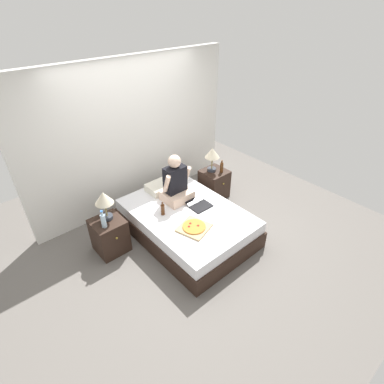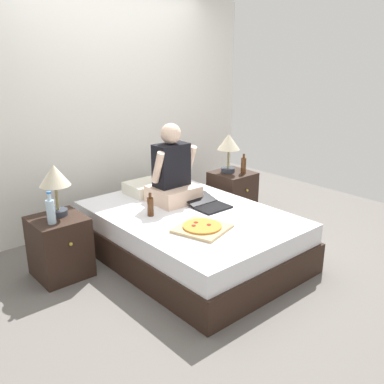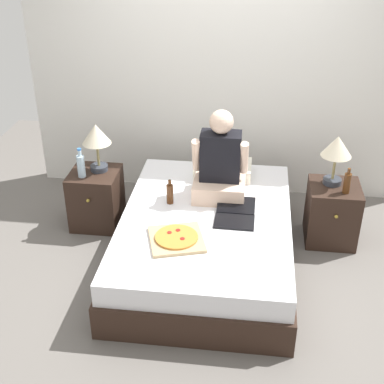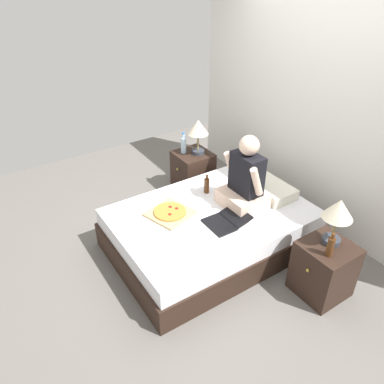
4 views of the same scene
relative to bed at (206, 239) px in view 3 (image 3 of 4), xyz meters
name	(u,v)px [view 3 (image 3 of 4)]	position (x,y,z in m)	size (l,w,h in m)	color
ground_plane	(206,261)	(0.00, 0.00, -0.23)	(5.80, 5.80, 0.00)	#66605B
wall_back	(221,72)	(0.00, 1.37, 1.02)	(3.80, 0.12, 2.50)	silver
bed	(206,239)	(0.00, 0.00, 0.00)	(1.42, 2.03, 0.46)	black
nightstand_left	(96,198)	(-1.08, 0.49, 0.04)	(0.44, 0.47, 0.54)	black
lamp_on_left_nightstand	(96,137)	(-1.04, 0.54, 0.64)	(0.26, 0.26, 0.45)	#333842
water_bottle	(81,165)	(-1.16, 0.40, 0.43)	(0.07, 0.07, 0.28)	silver
nightstand_right	(332,213)	(1.08, 0.49, 0.04)	(0.44, 0.47, 0.54)	black
lamp_on_right_nightstand	(337,150)	(1.05, 0.54, 0.64)	(0.26, 0.26, 0.45)	#333842
beer_bottle	(347,183)	(1.15, 0.39, 0.41)	(0.06, 0.06, 0.23)	#512D14
pillow	(223,169)	(0.08, 0.73, 0.29)	(0.52, 0.34, 0.12)	silver
person_seated	(220,166)	(0.08, 0.35, 0.52)	(0.47, 0.40, 0.78)	beige
laptop	(235,216)	(0.23, -0.01, 0.25)	(0.32, 0.42, 0.07)	black
pizza_box	(176,239)	(-0.19, -0.38, 0.25)	(0.50, 0.50, 0.05)	tan
beer_bottle_on_bed	(170,193)	(-0.33, 0.17, 0.33)	(0.06, 0.06, 0.22)	#4C2811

